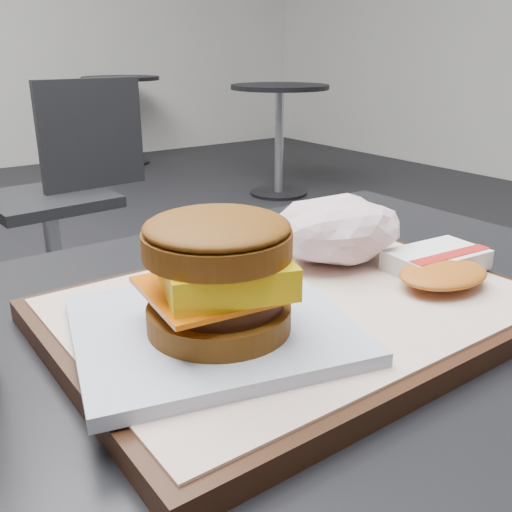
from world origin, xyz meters
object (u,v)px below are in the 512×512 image
object	(u,v)px
serving_tray	(295,310)
breakfast_sandwich	(217,287)
crumpled_wrapper	(337,229)
hash_brown	(439,266)
neighbor_chair	(64,184)
customer_table	(284,511)

from	to	relation	value
serving_tray	breakfast_sandwich	bearing A→B (deg)	-167.63
serving_tray	crumpled_wrapper	distance (m)	0.11
serving_tray	hash_brown	world-z (taller)	hash_brown
serving_tray	neighbor_chair	world-z (taller)	neighbor_chair
customer_table	neighbor_chair	xyz separation A→B (m)	(0.38, 1.77, -0.07)
serving_tray	hash_brown	bearing A→B (deg)	-15.51
customer_table	neighbor_chair	size ratio (longest dim) A/B	0.91
customer_table	hash_brown	distance (m)	0.26
neighbor_chair	customer_table	bearing A→B (deg)	-102.08
neighbor_chair	hash_brown	bearing A→B (deg)	-97.26
breakfast_sandwich	crumpled_wrapper	distance (m)	0.19
hash_brown	serving_tray	bearing A→B (deg)	164.49
customer_table	serving_tray	distance (m)	0.20
neighbor_chair	serving_tray	bearing A→B (deg)	-101.68
hash_brown	crumpled_wrapper	xyz separation A→B (m)	(-0.04, 0.09, 0.02)
breakfast_sandwich	hash_brown	distance (m)	0.23
crumpled_wrapper	neighbor_chair	bearing A→B (deg)	81.00
breakfast_sandwich	crumpled_wrapper	size ratio (longest dim) A/B	1.69
serving_tray	breakfast_sandwich	size ratio (longest dim) A/B	1.67
hash_brown	crumpled_wrapper	world-z (taller)	crumpled_wrapper
breakfast_sandwich	hash_brown	xyz separation A→B (m)	(0.22, -0.02, -0.03)
customer_table	breakfast_sandwich	xyz separation A→B (m)	(-0.07, -0.01, 0.24)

